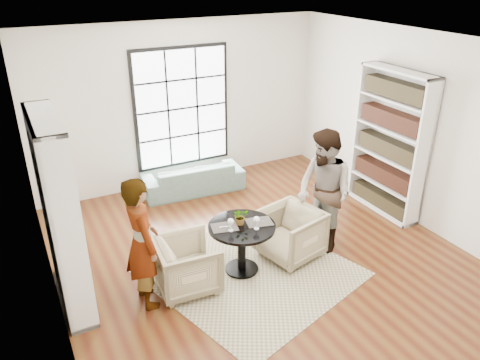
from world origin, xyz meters
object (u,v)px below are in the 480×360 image
pedestal_table (242,238)px  person_left (142,243)px  armchair_right (290,234)px  flower_centerpiece (240,216)px  wine_glass_right (257,220)px  sofa (193,177)px  armchair_left (187,265)px  wine_glass_left (231,222)px  person_right (324,192)px

pedestal_table → person_left: (-1.35, -0.01, 0.33)m
armchair_right → flower_centerpiece: flower_centerpiece is taller
armchair_right → person_left: bearing=-102.8°
wine_glass_right → sofa: bearing=85.4°
wine_glass_right → pedestal_table: bearing=128.1°
pedestal_table → armchair_left: (-0.80, -0.01, -0.17)m
armchair_right → sofa: bearing=176.1°
pedestal_table → armchair_right: 0.79m
wine_glass_left → flower_centerpiece: size_ratio=0.80×
armchair_left → pedestal_table: bearing=-85.2°
sofa → wine_glass_right: size_ratio=9.99×
armchair_right → wine_glass_right: (-0.65, -0.17, 0.49)m
armchair_left → armchair_right: 1.57m
sofa → armchair_right: armchair_right is taller
person_right → flower_centerpiece: 1.33m
person_right → flower_centerpiece: bearing=-96.6°
armchair_left → sofa: bearing=-19.4°
pedestal_table → armchair_left: 0.81m
flower_centerpiece → pedestal_table: bearing=-93.5°
sofa → person_right: person_right is taller
pedestal_table → person_right: (1.33, 0.00, 0.39)m
person_right → wine_glass_left: 1.52m
person_left → person_right: 2.68m
armchair_right → person_left: (-2.12, -0.01, 0.49)m
sofa → armchair_right: size_ratio=2.28×
armchair_right → person_right: bearing=76.9°
sofa → person_left: size_ratio=1.08×
sofa → armchair_right: (0.42, -2.62, 0.10)m
person_left → wine_glass_right: size_ratio=9.26×
pedestal_table → sofa: bearing=82.3°
person_left → flower_centerpiece: (1.35, 0.05, -0.02)m
sofa → wine_glass_left: size_ratio=10.12×
wine_glass_left → person_right: bearing=2.2°
pedestal_table → sofa: (0.35, 2.62, -0.26)m
person_left → wine_glass_right: (1.48, -0.16, 0.00)m
wine_glass_right → person_left: bearing=173.9°
wine_glass_left → flower_centerpiece: 0.22m
pedestal_table → sofa: pedestal_table is taller
pedestal_table → person_right: bearing=0.2°
person_right → person_left: bearing=-94.6°
flower_centerpiece → wine_glass_left: bearing=-152.9°
armchair_right → wine_glass_left: bearing=-99.7°
armchair_left → person_right: 2.20m
person_left → flower_centerpiece: person_left is taller
sofa → person_right: 2.86m
pedestal_table → wine_glass_left: (-0.19, -0.05, 0.33)m
armchair_left → flower_centerpiece: size_ratio=3.44×
sofa → person_right: (0.97, -2.62, 0.64)m
flower_centerpiece → armchair_right: bearing=-3.0°
armchair_left → person_left: (-0.55, -0.00, 0.50)m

